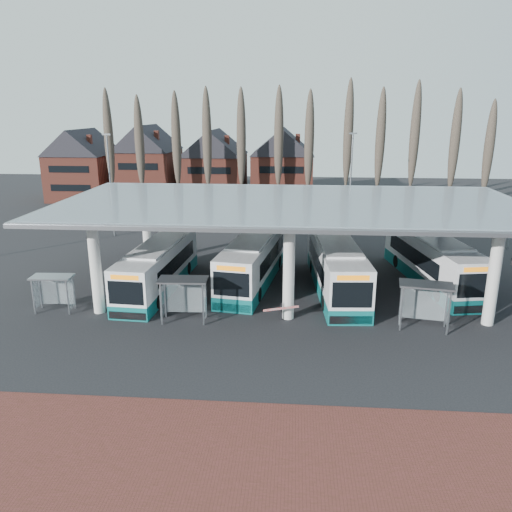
# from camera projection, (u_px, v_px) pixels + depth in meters

# --- Properties ---
(ground) EXTENTS (140.00, 140.00, 0.00)m
(ground) POSITION_uv_depth(u_px,v_px,m) (287.00, 335.00, 28.56)
(ground) COLOR black
(ground) RESTS_ON ground
(brick_strip) EXTENTS (70.00, 10.00, 0.03)m
(brick_strip) POSITION_uv_depth(u_px,v_px,m) (281.00, 487.00, 17.08)
(brick_strip) COLOR #5C2925
(brick_strip) RESTS_ON ground
(station_canopy) EXTENTS (32.00, 16.00, 6.34)m
(station_canopy) POSITION_uv_depth(u_px,v_px,m) (291.00, 211.00, 34.60)
(station_canopy) COLOR silver
(station_canopy) RESTS_ON ground
(poplar_row) EXTENTS (45.10, 1.10, 14.50)m
(poplar_row) POSITION_uv_depth(u_px,v_px,m) (293.00, 142.00, 57.63)
(poplar_row) COLOR #473D33
(poplar_row) RESTS_ON ground
(townhouse_row) EXTENTS (36.80, 10.30, 12.25)m
(townhouse_row) POSITION_uv_depth(u_px,v_px,m) (181.00, 157.00, 70.12)
(townhouse_row) COLOR brown
(townhouse_row) RESTS_ON ground
(lamp_post_a) EXTENTS (0.80, 0.16, 10.17)m
(lamp_post_a) POSITION_uv_depth(u_px,v_px,m) (110.00, 184.00, 49.42)
(lamp_post_a) COLOR slate
(lamp_post_a) RESTS_ON ground
(lamp_post_b) EXTENTS (0.80, 0.16, 10.17)m
(lamp_post_b) POSITION_uv_depth(u_px,v_px,m) (351.00, 181.00, 51.47)
(lamp_post_b) COLOR slate
(lamp_post_b) RESTS_ON ground
(bus_0) EXTENTS (3.32, 12.00, 3.30)m
(bus_0) POSITION_uv_depth(u_px,v_px,m) (159.00, 267.00, 35.72)
(bus_0) COLOR white
(bus_0) RESTS_ON ground
(bus_1) EXTENTS (4.46, 12.80, 3.49)m
(bus_1) POSITION_uv_depth(u_px,v_px,m) (254.00, 260.00, 37.12)
(bus_1) COLOR white
(bus_1) RESTS_ON ground
(bus_2) EXTENTS (3.65, 12.94, 3.55)m
(bus_2) POSITION_uv_depth(u_px,v_px,m) (336.00, 267.00, 35.51)
(bus_2) COLOR white
(bus_2) RESTS_ON ground
(bus_3) EXTENTS (4.78, 12.93, 3.52)m
(bus_3) POSITION_uv_depth(u_px,v_px,m) (432.00, 260.00, 37.03)
(bus_3) COLOR white
(bus_3) RESTS_ON ground
(shelter_0) EXTENTS (2.61, 1.40, 2.36)m
(shelter_0) POSITION_uv_depth(u_px,v_px,m) (54.00, 285.00, 31.63)
(shelter_0) COLOR gray
(shelter_0) RESTS_ON ground
(shelter_1) EXTENTS (2.99, 1.60, 2.72)m
(shelter_1) POSITION_uv_depth(u_px,v_px,m) (184.00, 290.00, 30.10)
(shelter_1) COLOR gray
(shelter_1) RESTS_ON ground
(shelter_2) EXTENTS (3.22, 2.00, 2.79)m
(shelter_2) POSITION_uv_depth(u_px,v_px,m) (425.00, 295.00, 29.02)
(shelter_2) COLOR gray
(shelter_2) RESTS_ON ground
(barrier) EXTENTS (2.12, 1.00, 1.12)m
(barrier) POSITION_uv_depth(u_px,v_px,m) (281.00, 309.00, 30.02)
(barrier) COLOR black
(barrier) RESTS_ON ground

